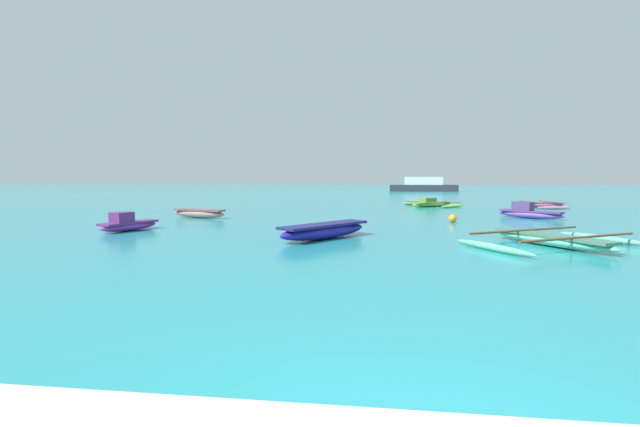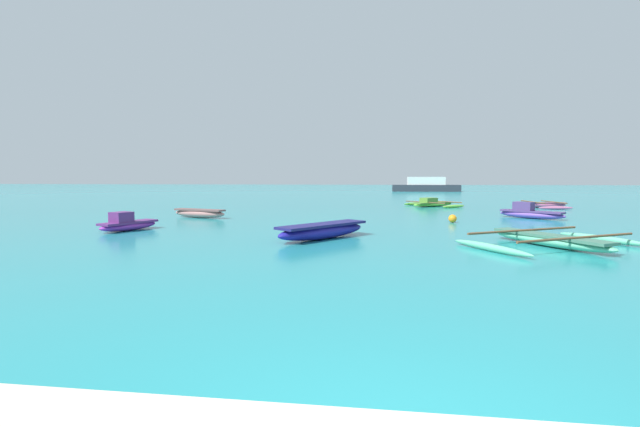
{
  "view_description": "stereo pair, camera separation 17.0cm",
  "coord_description": "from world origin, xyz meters",
  "px_view_note": "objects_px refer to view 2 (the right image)",
  "views": [
    {
      "loc": [
        -0.48,
        -2.32,
        1.97
      ],
      "look_at": [
        -2.95,
        18.02,
        0.25
      ],
      "focal_mm": 24.0,
      "sensor_mm": 36.0,
      "label": 1
    },
    {
      "loc": [
        -0.31,
        -2.3,
        1.97
      ],
      "look_at": [
        -2.95,
        18.02,
        0.25
      ],
      "focal_mm": 24.0,
      "sensor_mm": 36.0,
      "label": 2
    }
  ],
  "objects_px": {
    "moored_boat_4": "(323,230)",
    "moored_boat_5": "(543,205)",
    "mooring_buoy_0": "(453,219)",
    "moored_boat_2": "(433,203)",
    "moored_boat_3": "(530,213)",
    "moored_boat_1": "(199,213)",
    "moored_boat_6": "(127,224)",
    "moored_boat_0": "(549,240)",
    "distant_ferry": "(426,186)"
  },
  "relations": [
    {
      "from": "moored_boat_1",
      "to": "moored_boat_4",
      "type": "bearing_deg",
      "value": -25.38
    },
    {
      "from": "moored_boat_4",
      "to": "moored_boat_5",
      "type": "xyz_separation_m",
      "value": [
        12.65,
        16.23,
        -0.08
      ]
    },
    {
      "from": "moored_boat_1",
      "to": "moored_boat_3",
      "type": "relative_size",
      "value": 1.11
    },
    {
      "from": "moored_boat_2",
      "to": "moored_boat_3",
      "type": "bearing_deg",
      "value": -108.37
    },
    {
      "from": "moored_boat_3",
      "to": "distant_ferry",
      "type": "relative_size",
      "value": 0.29
    },
    {
      "from": "distant_ferry",
      "to": "moored_boat_2",
      "type": "bearing_deg",
      "value": -95.68
    },
    {
      "from": "moored_boat_4",
      "to": "moored_boat_6",
      "type": "xyz_separation_m",
      "value": [
        -7.49,
        1.16,
        -0.02
      ]
    },
    {
      "from": "moored_boat_0",
      "to": "moored_boat_1",
      "type": "relative_size",
      "value": 1.77
    },
    {
      "from": "moored_boat_4",
      "to": "distant_ferry",
      "type": "bearing_deg",
      "value": 27.12
    },
    {
      "from": "moored_boat_1",
      "to": "distant_ferry",
      "type": "xyz_separation_m",
      "value": [
        15.77,
        43.08,
        0.61
      ]
    },
    {
      "from": "moored_boat_3",
      "to": "moored_boat_5",
      "type": "distance_m",
      "value": 8.78
    },
    {
      "from": "distant_ferry",
      "to": "moored_boat_1",
      "type": "bearing_deg",
      "value": -110.1
    },
    {
      "from": "moored_boat_0",
      "to": "moored_boat_6",
      "type": "relative_size",
      "value": 2.2
    },
    {
      "from": "moored_boat_4",
      "to": "moored_boat_3",
      "type": "bearing_deg",
      "value": -10.83
    },
    {
      "from": "moored_boat_3",
      "to": "moored_boat_4",
      "type": "xyz_separation_m",
      "value": [
        -9.12,
        -8.18,
        -0.01
      ]
    },
    {
      "from": "moored_boat_0",
      "to": "distant_ferry",
      "type": "xyz_separation_m",
      "value": [
        2.2,
        50.16,
        0.67
      ]
    },
    {
      "from": "moored_boat_6",
      "to": "mooring_buoy_0",
      "type": "xyz_separation_m",
      "value": [
        12.54,
        4.5,
        -0.07
      ]
    },
    {
      "from": "moored_boat_5",
      "to": "mooring_buoy_0",
      "type": "bearing_deg",
      "value": -131.11
    },
    {
      "from": "mooring_buoy_0",
      "to": "distant_ferry",
      "type": "relative_size",
      "value": 0.04
    },
    {
      "from": "moored_boat_1",
      "to": "mooring_buoy_0",
      "type": "distance_m",
      "value": 11.98
    },
    {
      "from": "moored_boat_0",
      "to": "moored_boat_5",
      "type": "xyz_separation_m",
      "value": [
        6.0,
        16.92,
        0.01
      ]
    },
    {
      "from": "distant_ferry",
      "to": "moored_boat_6",
      "type": "bearing_deg",
      "value": -108.69
    },
    {
      "from": "moored_boat_4",
      "to": "distant_ferry",
      "type": "height_order",
      "value": "distant_ferry"
    },
    {
      "from": "moored_boat_1",
      "to": "moored_boat_5",
      "type": "xyz_separation_m",
      "value": [
        19.57,
        9.83,
        -0.05
      ]
    },
    {
      "from": "moored_boat_1",
      "to": "moored_boat_5",
      "type": "distance_m",
      "value": 21.9
    },
    {
      "from": "mooring_buoy_0",
      "to": "moored_boat_0",
      "type": "bearing_deg",
      "value": -75.8
    },
    {
      "from": "moored_boat_2",
      "to": "distant_ferry",
      "type": "bearing_deg",
      "value": 42.85
    },
    {
      "from": "moored_boat_3",
      "to": "moored_boat_4",
      "type": "bearing_deg",
      "value": -95.92
    },
    {
      "from": "moored_boat_3",
      "to": "mooring_buoy_0",
      "type": "bearing_deg",
      "value": -106.03
    },
    {
      "from": "moored_boat_0",
      "to": "moored_boat_5",
      "type": "distance_m",
      "value": 17.95
    },
    {
      "from": "moored_boat_2",
      "to": "moored_boat_5",
      "type": "xyz_separation_m",
      "value": [
        7.08,
        -0.27,
        -0.01
      ]
    },
    {
      "from": "moored_boat_1",
      "to": "moored_boat_3",
      "type": "distance_m",
      "value": 16.13
    },
    {
      "from": "moored_boat_5",
      "to": "moored_boat_3",
      "type": "bearing_deg",
      "value": -119.07
    },
    {
      "from": "moored_boat_5",
      "to": "moored_boat_6",
      "type": "bearing_deg",
      "value": -148.57
    },
    {
      "from": "moored_boat_6",
      "to": "distant_ferry",
      "type": "xyz_separation_m",
      "value": [
        16.34,
        48.31,
        0.6
      ]
    },
    {
      "from": "moored_boat_1",
      "to": "moored_boat_6",
      "type": "relative_size",
      "value": 1.24
    },
    {
      "from": "moored_boat_2",
      "to": "mooring_buoy_0",
      "type": "distance_m",
      "value": 10.85
    },
    {
      "from": "moored_boat_2",
      "to": "moored_boat_6",
      "type": "relative_size",
      "value": 1.7
    },
    {
      "from": "moored_boat_0",
      "to": "moored_boat_3",
      "type": "xyz_separation_m",
      "value": [
        2.47,
        8.87,
        0.1
      ]
    },
    {
      "from": "mooring_buoy_0",
      "to": "moored_boat_5",
      "type": "bearing_deg",
      "value": 54.26
    },
    {
      "from": "moored_boat_0",
      "to": "moored_boat_2",
      "type": "distance_m",
      "value": 17.22
    },
    {
      "from": "moored_boat_6",
      "to": "distant_ferry",
      "type": "height_order",
      "value": "distant_ferry"
    },
    {
      "from": "mooring_buoy_0",
      "to": "moored_boat_6",
      "type": "bearing_deg",
      "value": -160.27
    },
    {
      "from": "moored_boat_5",
      "to": "moored_boat_6",
      "type": "distance_m",
      "value": 25.15
    },
    {
      "from": "moored_boat_1",
      "to": "moored_boat_3",
      "type": "height_order",
      "value": "moored_boat_3"
    },
    {
      "from": "moored_boat_1",
      "to": "moored_boat_2",
      "type": "bearing_deg",
      "value": 56.36
    },
    {
      "from": "moored_boat_5",
      "to": "mooring_buoy_0",
      "type": "height_order",
      "value": "moored_boat_5"
    },
    {
      "from": "moored_boat_3",
      "to": "moored_boat_6",
      "type": "xyz_separation_m",
      "value": [
        -16.61,
        -7.02,
        -0.03
      ]
    },
    {
      "from": "moored_boat_2",
      "to": "moored_boat_4",
      "type": "distance_m",
      "value": 17.41
    },
    {
      "from": "moored_boat_0",
      "to": "moored_boat_5",
      "type": "height_order",
      "value": "moored_boat_5"
    }
  ]
}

